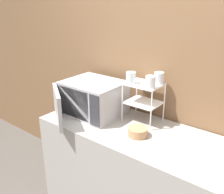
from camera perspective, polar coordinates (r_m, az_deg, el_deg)
wall_back at (r=2.13m, az=13.63°, el=5.14°), size 8.00×0.06×2.60m
counter at (r=2.23m, az=7.40°, el=-18.53°), size 1.82×0.66×0.90m
microwave at (r=2.25m, az=-4.60°, el=-0.24°), size 0.52×0.67×0.30m
dish_rack at (r=2.09m, az=7.24°, el=0.61°), size 0.29×0.23×0.34m
glass_front_left at (r=2.03m, az=4.33°, el=4.38°), size 0.08×0.08×0.10m
glass_back_right at (r=2.06m, az=10.67°, el=4.28°), size 0.08×0.08×0.10m
glass_front_right at (r=1.94m, az=8.77°, el=3.40°), size 0.08×0.08×0.10m
bowl at (r=1.93m, az=5.92°, el=-7.94°), size 0.15×0.15×0.07m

